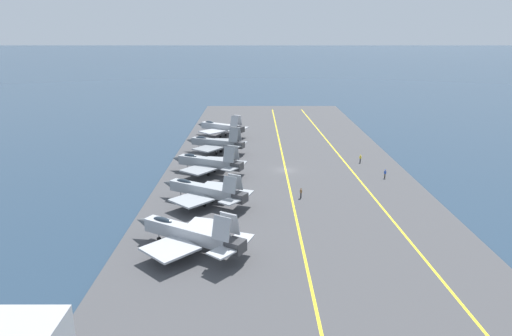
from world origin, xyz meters
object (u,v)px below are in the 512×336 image
at_px(parked_jet_fourth, 216,143).
at_px(parked_jet_fifth, 221,127).
at_px(parked_jet_nearest, 188,233).
at_px(crew_yellow_vest, 360,158).
at_px(parked_jet_third, 207,162).
at_px(crew_blue_vest, 385,173).
at_px(parked_jet_second, 204,190).
at_px(crew_brown_vest, 301,193).

bearing_deg(parked_jet_fourth, parked_jet_fifth, 0.46).
height_order(parked_jet_nearest, crew_yellow_vest, parked_jet_nearest).
height_order(parked_jet_third, crew_yellow_vest, parked_jet_third).
distance_m(parked_jet_third, crew_blue_vest, 35.22).
xyz_separation_m(parked_jet_fourth, crew_yellow_vest, (-8.14, -32.35, -1.56)).
xyz_separation_m(parked_jet_second, parked_jet_fourth, (33.05, 0.84, 0.22)).
distance_m(parked_jet_nearest, parked_jet_second, 16.79).
relative_size(parked_jet_nearest, crew_yellow_vest, 9.48).
height_order(parked_jet_nearest, crew_blue_vest, parked_jet_nearest).
bearing_deg(parked_jet_third, parked_jet_nearest, -178.40).
xyz_separation_m(parked_jet_nearest, parked_jet_third, (33.66, 0.94, 0.03)).
bearing_deg(crew_yellow_vest, parked_jet_fourth, 75.88).
height_order(parked_jet_fourth, crew_yellow_vest, parked_jet_fourth).
distance_m(parked_jet_nearest, parked_jet_fifth, 67.86).
bearing_deg(parked_jet_second, crew_blue_vest, -67.78).
distance_m(parked_jet_nearest, crew_blue_vest, 45.88).
xyz_separation_m(parked_jet_nearest, crew_brown_vest, (19.49, -16.59, -1.34)).
relative_size(parked_jet_third, parked_jet_fourth, 1.06).
relative_size(crew_brown_vest, crew_blue_vest, 1.01).
distance_m(crew_yellow_vest, crew_blue_vest, 11.31).
bearing_deg(crew_yellow_vest, parked_jet_second, 128.32).
relative_size(parked_jet_fourth, parked_jet_fifth, 1.02).
bearing_deg(parked_jet_fifth, parked_jet_fourth, -179.54).
height_order(parked_jet_fifth, crew_blue_vest, parked_jet_fifth).
distance_m(parked_jet_fourth, crew_brown_vest, 34.92).
xyz_separation_m(parked_jet_nearest, parked_jet_second, (16.79, -0.22, -0.00)).
height_order(parked_jet_second, crew_yellow_vest, parked_jet_second).
distance_m(parked_jet_fourth, parked_jet_fifth, 18.02).
bearing_deg(crew_blue_vest, parked_jet_fifth, 43.15).
height_order(parked_jet_nearest, parked_jet_second, parked_jet_nearest).
xyz_separation_m(parked_jet_third, crew_yellow_vest, (8.03, -32.67, -1.37)).
xyz_separation_m(parked_jet_third, crew_blue_vest, (-3.03, -35.06, -1.37)).
relative_size(parked_jet_nearest, crew_blue_vest, 9.55).
bearing_deg(crew_yellow_vest, parked_jet_fifth, 51.17).
relative_size(parked_jet_fourth, crew_yellow_vest, 8.50).
height_order(crew_yellow_vest, crew_brown_vest, crew_brown_vest).
bearing_deg(parked_jet_fifth, parked_jet_second, -178.90).
xyz_separation_m(parked_jet_third, parked_jet_fifth, (34.19, -0.17, 0.26)).
relative_size(parked_jet_second, crew_yellow_vest, 9.12).
relative_size(parked_jet_second, parked_jet_third, 1.02).
relative_size(parked_jet_fifth, crew_yellow_vest, 8.32).
bearing_deg(crew_blue_vest, crew_brown_vest, 122.45).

